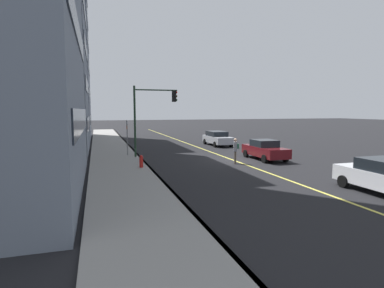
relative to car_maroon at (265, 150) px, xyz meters
name	(u,v)px	position (x,y,z in m)	size (l,w,h in m)	color
ground	(234,160)	(0.28, 2.45, -0.76)	(200.00, 200.00, 0.00)	black
sidewalk_slab	(119,165)	(0.28, 10.91, -0.68)	(80.00, 3.76, 0.15)	gray
curb_edge	(145,164)	(0.28, 9.11, -0.68)	(80.00, 0.16, 0.15)	slate
lane_stripe_center	(234,160)	(0.28, 2.45, -0.75)	(80.00, 0.16, 0.01)	#D8CC4C
building_midblock	(17,25)	(8.64, 18.26, 10.02)	(10.69, 10.63, 21.56)	slate
building_glass_right	(41,54)	(22.47, 18.57, 9.95)	(12.41, 11.24, 21.41)	slate
car_maroon	(265,150)	(0.00, 0.00, 0.00)	(4.45, 1.93, 1.51)	#591116
car_silver	(217,138)	(10.11, -0.10, 0.03)	(4.73, 1.99, 1.51)	#A8AAB2
pedestrian_with_backpack	(236,149)	(-1.09, 2.95, 0.30)	(0.48, 0.46, 1.79)	brown
traffic_light_mast	(151,109)	(3.27, 8.13, 3.07)	(0.28, 3.47, 5.62)	#1E3823
street_sign_post	(127,136)	(4.41, 9.93, 0.98)	(0.60, 0.08, 2.95)	slate
fire_hydrant	(141,162)	(-1.43, 9.63, -0.29)	(0.24, 0.24, 0.94)	red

